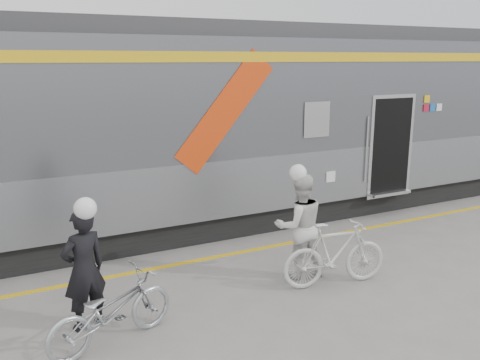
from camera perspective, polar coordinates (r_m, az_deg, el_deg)
ground at (r=7.75m, az=9.40°, el=-12.90°), size 90.00×90.00×0.00m
train at (r=11.36m, az=3.35°, el=6.55°), size 24.00×3.17×4.10m
safety_strip at (r=9.41m, az=1.59°, el=-7.82°), size 24.00×0.12×0.01m
man at (r=6.86m, az=-17.13°, el=-9.56°), size 0.68×0.54×1.61m
bicycle_left at (r=6.55m, az=-14.25°, el=-14.01°), size 1.79×1.07×0.89m
woman at (r=8.12m, az=6.68°, el=-5.12°), size 0.92×0.77×1.69m
bicycle_right at (r=7.98m, az=10.63°, el=-8.14°), size 1.76×0.77×1.02m
helmet_man at (r=6.56m, az=-17.70°, el=-1.91°), size 0.28×0.28×0.28m
helmet_woman at (r=7.87m, az=6.87°, el=1.65°), size 0.27×0.27×0.27m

